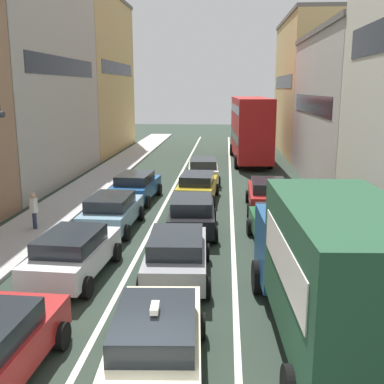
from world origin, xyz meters
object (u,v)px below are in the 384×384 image
Objects in this scene: removalist_box_truck at (330,266)px; hatchback_centre_lane_third at (192,213)px; taxi_centre_lane_front at (156,341)px; coupe_centre_lane_fourth at (197,186)px; wagon_right_lane_far at (268,194)px; sedan_centre_lane_second at (177,254)px; sedan_left_lane_third at (112,211)px; sedan_left_lane_fourth at (136,186)px; pedestrian_near_kerb at (34,209)px; bus_mid_queue_primary at (250,126)px; sedan_right_lane_behind_truck at (280,227)px; wagon_left_lane_second at (73,253)px; sedan_centre_lane_fifth at (203,170)px.

removalist_box_truck reaches higher than hatchback_centre_lane_third.
taxi_centre_lane_front is 1.01× the size of coupe_centre_lane_fourth.
wagon_right_lane_far is at bearing -44.30° from hatchback_centre_lane_third.
sedan_centre_lane_second is at bearing 42.53° from removalist_box_truck.
sedan_left_lane_third is (-3.36, 0.13, 0.00)m from hatchback_centre_lane_third.
coupe_centre_lane_fourth is at bearing -82.88° from sedan_left_lane_fourth.
sedan_left_lane_fourth is 2.66× the size of pedestrian_near_kerb.
wagon_right_lane_far is 2.61× the size of pedestrian_near_kerb.
coupe_centre_lane_fourth is at bearing 163.86° from bus_mid_queue_primary.
sedan_right_lane_behind_truck is (3.38, -1.68, 0.00)m from hatchback_centre_lane_third.
sedan_left_lane_fourth is at bearing 3.27° from wagon_left_lane_second.
sedan_left_lane_third is at bearing 119.75° from wagon_right_lane_far.
wagon_left_lane_second is 0.42× the size of bus_mid_queue_primary.
sedan_centre_lane_fifth is 0.41× the size of bus_mid_queue_primary.
hatchback_centre_lane_third is at bearing -176.42° from coupe_centre_lane_fourth.
wagon_right_lane_far is 0.41× the size of bus_mid_queue_primary.
taxi_centre_lane_front reaches higher than hatchback_centre_lane_third.
sedan_left_lane_fourth is (-3.19, 10.12, 0.00)m from sedan_centre_lane_second.
pedestrian_near_kerb is (-9.74, -19.49, -1.88)m from bus_mid_queue_primary.
bus_mid_queue_primary is at bearing -9.94° from taxi_centre_lane_front.
taxi_centre_lane_front is 1.00× the size of hatchback_centre_lane_third.
wagon_left_lane_second is 1.00× the size of sedan_left_lane_fourth.
sedan_centre_lane_second is 1.01× the size of wagon_right_lane_far.
hatchback_centre_lane_third and sedan_centre_lane_fifth have the same top height.
wagon_left_lane_second is 2.65× the size of pedestrian_near_kerb.
removalist_box_truck is 11.29m from sedan_left_lane_third.
bus_mid_queue_primary is at bearing -11.27° from coupe_centre_lane_fourth.
pedestrian_near_kerb is at bearing 114.18° from wagon_right_lane_far.
sedan_centre_lane_second is at bearing -61.62° from pedestrian_near_kerb.
sedan_centre_lane_fifth and wagon_right_lane_far have the same top height.
sedan_left_lane_fourth is 1.02× the size of wagon_right_lane_far.
sedan_left_lane_fourth is at bearing 23.82° from removalist_box_truck.
sedan_left_lane_fourth and sedan_centre_lane_fifth have the same top height.
sedan_left_lane_fourth is 1.00× the size of sedan_right_lane_behind_truck.
sedan_right_lane_behind_truck is at bearing -60.31° from wagon_left_lane_second.
sedan_left_lane_fourth is (-3.21, -0.19, 0.00)m from coupe_centre_lane_fourth.
removalist_box_truck is 12.54m from wagon_right_lane_far.
hatchback_centre_lane_third is 6.48m from pedestrian_near_kerb.
hatchback_centre_lane_third is 2.64× the size of pedestrian_near_kerb.
pedestrian_near_kerb is at bearing 134.88° from coupe_centre_lane_fourth.
sedan_right_lane_behind_truck is at bearing -33.77° from pedestrian_near_kerb.
hatchback_centre_lane_third is 3.36m from sedan_left_lane_third.
hatchback_centre_lane_third is at bearing -30.37° from wagon_left_lane_second.
sedan_right_lane_behind_truck is (3.43, -12.23, 0.00)m from sedan_centre_lane_fifth.
hatchback_centre_lane_third is (3.34, 4.99, 0.00)m from wagon_left_lane_second.
taxi_centre_lane_front is at bearing 177.04° from sedan_centre_lane_fifth.
sedan_left_lane_third is 3.16m from pedestrian_near_kerb.
sedan_centre_lane_fifth is at bearing -16.31° from sedan_left_lane_third.
sedan_left_lane_third is at bearing 85.00° from hatchback_centre_lane_third.
sedan_left_lane_fourth is at bearing 40.36° from sedan_right_lane_behind_truck.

